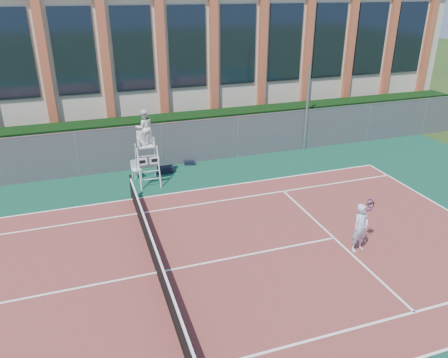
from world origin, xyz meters
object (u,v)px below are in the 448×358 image
object	(u,v)px
steel_pole	(307,109)
tennis_player	(360,228)
plastic_chair	(136,167)
umpire_chair	(145,130)

from	to	relation	value
steel_pole	tennis_player	xyz separation A→B (m)	(-3.12, -9.62, -1.40)
steel_pole	plastic_chair	world-z (taller)	steel_pole
steel_pole	tennis_player	bearing A→B (deg)	-108.00
umpire_chair	plastic_chair	size ratio (longest dim) A/B	4.09
steel_pole	umpire_chair	world-z (taller)	steel_pole
umpire_chair	steel_pole	bearing A→B (deg)	10.50
umpire_chair	tennis_player	distance (m)	9.98
umpire_chair	plastic_chair	xyz separation A→B (m)	(-0.44, 0.77, -2.03)
umpire_chair	tennis_player	bearing A→B (deg)	-53.95
steel_pole	umpire_chair	bearing A→B (deg)	-169.50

